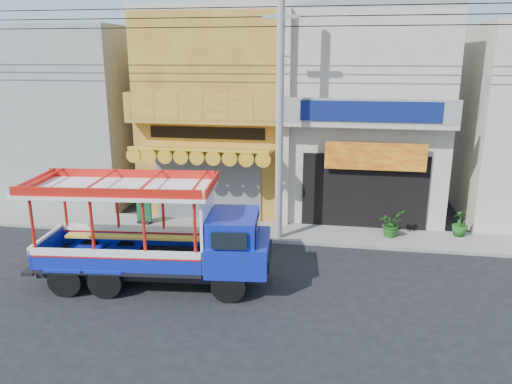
% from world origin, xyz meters
% --- Properties ---
extents(ground, '(90.00, 90.00, 0.00)m').
position_xyz_m(ground, '(0.00, 0.00, 0.00)').
color(ground, black).
rests_on(ground, ground).
extents(sidewalk, '(30.00, 2.00, 0.12)m').
position_xyz_m(sidewalk, '(0.00, 4.00, 0.06)').
color(sidewalk, slate).
rests_on(sidewalk, ground).
extents(shophouse_left, '(6.00, 7.50, 8.24)m').
position_xyz_m(shophouse_left, '(-4.00, 7.96, 4.11)').
color(shophouse_left, '#A46124').
rests_on(shophouse_left, ground).
extents(shophouse_right, '(6.00, 6.75, 8.24)m').
position_xyz_m(shophouse_right, '(2.00, 7.96, 4.11)').
color(shophouse_right, '#B3A693').
rests_on(shophouse_right, ground).
extents(party_pilaster, '(0.35, 0.30, 8.00)m').
position_xyz_m(party_pilaster, '(-1.00, 4.85, 4.00)').
color(party_pilaster, '#B3A693').
rests_on(party_pilaster, ground).
extents(filler_building_left, '(6.00, 6.00, 7.60)m').
position_xyz_m(filler_building_left, '(-11.00, 8.00, 3.80)').
color(filler_building_left, gray).
rests_on(filler_building_left, ground).
extents(utility_pole, '(28.00, 0.26, 9.00)m').
position_xyz_m(utility_pole, '(-0.85, 3.30, 5.03)').
color(utility_pole, gray).
rests_on(utility_pole, ground).
extents(songthaew_truck, '(6.93, 2.83, 3.15)m').
position_xyz_m(songthaew_truck, '(-3.60, -0.75, 1.52)').
color(songthaew_truck, black).
rests_on(songthaew_truck, ground).
extents(green_sign, '(0.62, 0.37, 0.95)m').
position_xyz_m(green_sign, '(-6.30, 3.97, 0.52)').
color(green_sign, black).
rests_on(green_sign, sidewalk).
extents(potted_plant_a, '(1.12, 1.15, 0.97)m').
position_xyz_m(potted_plant_a, '(2.95, 4.13, 0.61)').
color(potted_plant_a, '#1C5117').
rests_on(potted_plant_a, sidewalk).
extents(potted_plant_c, '(0.77, 0.77, 0.97)m').
position_xyz_m(potted_plant_c, '(5.41, 4.59, 0.60)').
color(potted_plant_c, '#1C5117').
rests_on(potted_plant_c, sidewalk).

